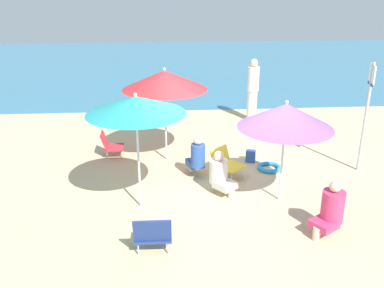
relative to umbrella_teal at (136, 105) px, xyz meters
name	(u,v)px	position (x,y,z in m)	size (l,w,h in m)	color
ground_plane	(215,184)	(1.45, 0.76, -1.88)	(40.00, 40.00, 0.00)	#CCB789
sea_water	(181,64)	(1.45, 13.93, -1.88)	(40.00, 16.00, 0.01)	teal
umbrella_teal	(136,105)	(0.00, 0.00, 0.00)	(1.67, 1.67, 2.09)	silver
umbrella_purple	(286,116)	(2.55, 0.06, -0.26)	(1.67, 1.67, 1.90)	silver
umbrella_red	(165,80)	(0.50, 2.11, -0.06)	(1.83, 1.83, 2.09)	silver
beach_chair_a	(110,144)	(-0.79, 2.40, -1.59)	(0.51, 0.48, 0.57)	red
beach_chair_b	(226,162)	(1.71, 1.10, -1.56)	(0.77, 0.77, 0.60)	gold
beach_chair_c	(153,233)	(0.24, -1.39, -1.56)	(0.56, 0.56, 0.65)	navy
person_a	(331,209)	(3.03, -1.11, -1.44)	(0.58, 0.52, 0.92)	#DB3866
person_b	(220,173)	(1.49, 0.43, -1.49)	(0.54, 0.57, 0.84)	silver
person_c	(197,156)	(1.11, 1.14, -1.42)	(0.39, 0.53, 0.93)	#2D519E
person_d	(253,90)	(3.02, 4.84, -0.99)	(0.33, 0.33, 1.78)	silver
warning_sign	(368,103)	(4.59, 1.23, -0.41)	(0.12, 0.41, 2.31)	#ADADB2
swim_ring	(269,167)	(2.70, 1.38, -1.84)	(0.51, 0.51, 0.09)	#238CD8
beach_bag	(251,156)	(2.38, 1.83, -1.75)	(0.21, 0.16, 0.27)	#2D519E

